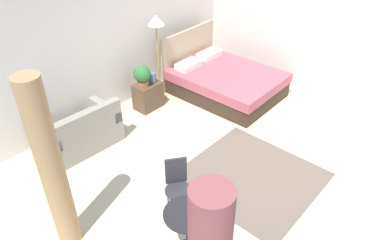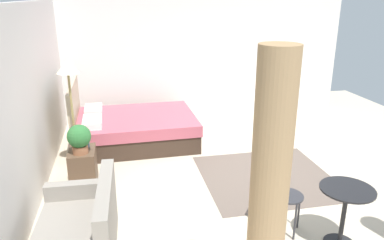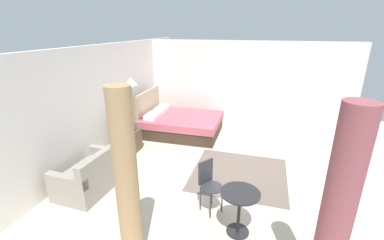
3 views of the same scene
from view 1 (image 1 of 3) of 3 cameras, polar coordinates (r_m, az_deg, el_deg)
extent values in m
cube|color=beige|center=(6.13, 8.48, -7.02)|extent=(8.98, 9.29, 0.02)
cube|color=silver|center=(7.31, -11.77, 11.85)|extent=(8.98, 0.12, 2.60)
cube|color=silver|center=(7.86, 21.94, 11.69)|extent=(0.12, 6.29, 2.60)
cube|color=#66564C|center=(5.92, 9.27, -8.70)|extent=(1.88, 1.96, 0.01)
cube|color=#38281E|center=(7.92, 5.46, 5.10)|extent=(1.66, 2.15, 0.33)
cube|color=#B25160|center=(7.79, 5.57, 6.81)|extent=(1.70, 2.19, 0.20)
cube|color=tan|center=(8.32, -0.55, 10.13)|extent=(1.68, 0.09, 1.21)
cube|color=white|center=(7.90, -0.54, 8.67)|extent=(0.59, 0.33, 0.12)
cube|color=white|center=(8.40, 2.70, 10.24)|extent=(0.59, 0.33, 0.12)
cube|color=gray|center=(6.64, -17.15, -2.41)|extent=(1.32, 0.87, 0.39)
cube|color=gray|center=(6.16, -16.17, -0.60)|extent=(1.29, 0.20, 0.44)
cube|color=gray|center=(6.71, -13.44, 1.68)|extent=(0.18, 0.82, 0.20)
cube|color=gray|center=(6.30, -21.98, -2.43)|extent=(0.18, 0.82, 0.20)
cube|color=brown|center=(7.42, -6.93, 3.80)|extent=(0.53, 0.37, 0.55)
cylinder|color=#935B3D|center=(7.20, -7.71, 5.78)|extent=(0.22, 0.22, 0.12)
sphere|color=#2D6B33|center=(7.11, -7.83, 7.20)|extent=(0.33, 0.33, 0.33)
cylinder|color=slate|center=(7.28, -6.20, 6.60)|extent=(0.13, 0.13, 0.20)
cylinder|color=#99844C|center=(7.89, -5.00, 3.72)|extent=(0.30, 0.30, 0.02)
cylinder|color=#99844C|center=(7.52, -5.30, 8.96)|extent=(0.04, 0.04, 1.58)
cone|color=beige|center=(7.19, -5.68, 15.36)|extent=(0.33, 0.33, 0.20)
cylinder|color=black|center=(4.65, -0.64, -17.37)|extent=(0.05, 0.05, 0.69)
cylinder|color=black|center=(4.38, -0.67, -14.47)|extent=(0.58, 0.58, 0.02)
cylinder|color=#2D2D33|center=(5.04, -3.30, -14.16)|extent=(0.02, 0.02, 0.46)
cylinder|color=#2D2D33|center=(5.06, -0.33, -13.71)|extent=(0.02, 0.02, 0.46)
cylinder|color=#2D2D33|center=(5.21, -3.78, -12.08)|extent=(0.02, 0.02, 0.46)
cylinder|color=#2D2D33|center=(5.24, -0.93, -11.66)|extent=(0.02, 0.02, 0.46)
cylinder|color=#2D2D33|center=(4.96, -2.14, -10.98)|extent=(0.52, 0.52, 0.02)
cube|color=#2D2D33|center=(4.92, -2.54, -7.92)|extent=(0.26, 0.20, 0.42)
cylinder|color=tan|center=(4.48, -21.13, -7.27)|extent=(0.29, 0.29, 2.39)
camera|label=2|loc=(4.59, -57.09, 1.47)|focal=34.46mm
camera|label=3|loc=(2.30, -67.88, -16.90)|focal=24.35mm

